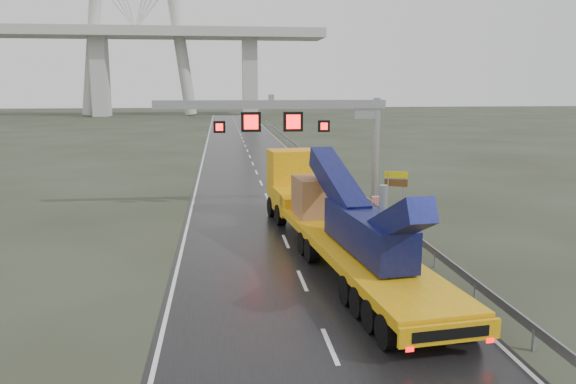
{
  "coord_description": "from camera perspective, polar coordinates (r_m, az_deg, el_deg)",
  "views": [
    {
      "loc": [
        -3.2,
        -17.88,
        7.92
      ],
      "look_at": [
        -0.24,
        6.99,
        3.2
      ],
      "focal_mm": 35.0,
      "sensor_mm": 36.0,
      "label": 1
    }
  ],
  "objects": [
    {
      "name": "sign_gantry",
      "position": [
        36.33,
        1.63,
        7.03
      ],
      "size": [
        14.9,
        1.2,
        7.42
      ],
      "color": "#B1B2AD",
      "rests_on": "ground"
    },
    {
      "name": "road",
      "position": [
        58.5,
        -3.6,
        2.88
      ],
      "size": [
        11.0,
        200.0,
        0.02
      ],
      "primitive_type": "cube",
      "color": "black",
      "rests_on": "ground"
    },
    {
      "name": "striped_barrier",
      "position": [
        35.36,
        9.08,
        -1.41
      ],
      "size": [
        0.79,
        0.59,
        1.2
      ],
      "primitive_type": "cube",
      "rotation": [
        0.0,
        0.0,
        -0.34
      ],
      "color": "red",
      "rests_on": "ground"
    },
    {
      "name": "exit_sign_pair",
      "position": [
        37.11,
        10.91,
        0.97
      ],
      "size": [
        1.42,
        0.57,
        2.56
      ],
      "rotation": [
        0.0,
        0.0,
        -0.35
      ],
      "color": "gray",
      "rests_on": "ground"
    },
    {
      "name": "heavy_haul_truck",
      "position": [
        27.79,
        3.96,
        -1.84
      ],
      "size": [
        5.23,
        21.21,
        4.94
      ],
      "rotation": [
        0.0,
        0.0,
        0.11
      ],
      "color": "#F1A80D",
      "rests_on": "ground"
    },
    {
      "name": "guardrail",
      "position": [
        49.3,
        4.16,
        2.22
      ],
      "size": [
        0.2,
        140.0,
        1.4
      ],
      "primitive_type": null,
      "color": "gray",
      "rests_on": "ground"
    },
    {
      "name": "ground",
      "position": [
        19.81,
        3.15,
        -12.91
      ],
      "size": [
        400.0,
        400.0,
        0.0
      ],
      "primitive_type": "plane",
      "color": "#2A2D1F",
      "rests_on": "ground"
    }
  ]
}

